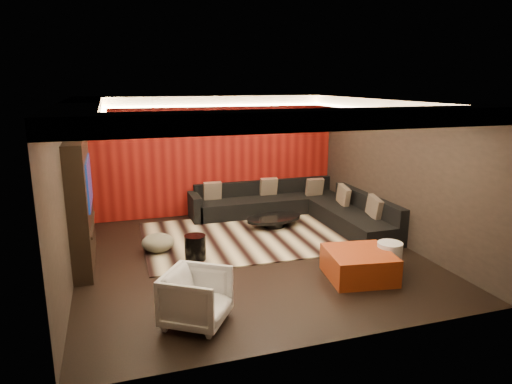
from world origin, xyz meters
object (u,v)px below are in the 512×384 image
object	(u,v)px
white_side_table	(389,257)
coffee_table	(274,222)
sectional_sofa	(298,208)
drum_stool	(195,247)
orange_ottoman	(359,265)
armchair	(196,298)

from	to	relation	value
white_side_table	coffee_table	bearing A→B (deg)	109.24
coffee_table	sectional_sofa	bearing A→B (deg)	27.59
drum_stool	orange_ottoman	xyz separation A→B (m)	(2.39, -1.55, -0.02)
coffee_table	drum_stool	xyz separation A→B (m)	(-1.98, -1.35, 0.11)
coffee_table	sectional_sofa	xyz separation A→B (m)	(0.74, 0.39, 0.14)
sectional_sofa	drum_stool	bearing A→B (deg)	-147.46
orange_ottoman	armchair	bearing A→B (deg)	-167.33
drum_stool	sectional_sofa	bearing A→B (deg)	32.54
coffee_table	white_side_table	distance (m)	3.03
orange_ottoman	sectional_sofa	xyz separation A→B (m)	(0.33, 3.29, 0.04)
coffee_table	armchair	bearing A→B (deg)	-123.89
orange_ottoman	sectional_sofa	world-z (taller)	sectional_sofa
orange_ottoman	armchair	xyz separation A→B (m)	(-2.77, -0.62, 0.14)
armchair	sectional_sofa	size ratio (longest dim) A/B	0.22
armchair	orange_ottoman	bearing A→B (deg)	-43.95
coffee_table	sectional_sofa	distance (m)	0.84
white_side_table	armchair	bearing A→B (deg)	-168.83
armchair	white_side_table	bearing A→B (deg)	-45.45
coffee_table	armchair	size ratio (longest dim) A/B	1.59
white_side_table	sectional_sofa	bearing A→B (deg)	94.60
orange_ottoman	armchair	world-z (taller)	armchair
sectional_sofa	white_side_table	bearing A→B (deg)	-85.40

